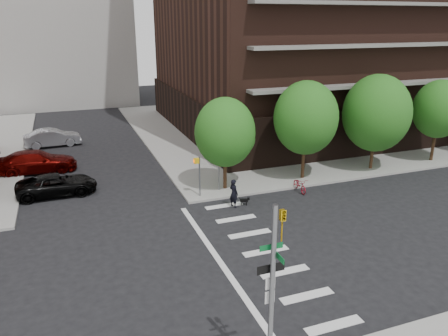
# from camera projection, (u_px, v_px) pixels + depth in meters

# --- Properties ---
(ground) EXTENTS (120.00, 120.00, 0.00)m
(ground) POSITION_uv_depth(u_px,v_px,m) (209.00, 262.00, 20.90)
(ground) COLOR black
(ground) RESTS_ON ground
(sidewalk_ne) EXTENTS (39.00, 33.00, 0.15)m
(sidewalk_ne) POSITION_uv_depth(u_px,v_px,m) (316.00, 123.00, 48.49)
(sidewalk_ne) COLOR gray
(sidewalk_ne) RESTS_ON ground
(crosswalk) EXTENTS (3.85, 13.00, 0.01)m
(crosswalk) POSITION_uv_depth(u_px,v_px,m) (251.00, 254.00, 21.63)
(crosswalk) COLOR silver
(crosswalk) RESTS_ON ground
(tree_a) EXTENTS (4.00, 4.00, 5.90)m
(tree_a) POSITION_uv_depth(u_px,v_px,m) (225.00, 132.00, 28.46)
(tree_a) COLOR #301E11
(tree_a) RESTS_ON sidewalk_ne
(tree_b) EXTENTS (4.50, 4.50, 6.65)m
(tree_b) POSITION_uv_depth(u_px,v_px,m) (306.00, 118.00, 30.28)
(tree_b) COLOR #301E11
(tree_b) RESTS_ON sidewalk_ne
(tree_c) EXTENTS (5.00, 5.00, 6.80)m
(tree_c) POSITION_uv_depth(u_px,v_px,m) (377.00, 113.00, 32.29)
(tree_c) COLOR #301E11
(tree_c) RESTS_ON sidewalk_ne
(tree_d) EXTENTS (4.00, 4.00, 6.20)m
(tree_d) POSITION_uv_depth(u_px,v_px,m) (439.00, 109.00, 34.30)
(tree_d) COLOR #301E11
(tree_d) RESTS_ON sidewalk_ne
(traffic_signal) EXTENTS (0.90, 0.75, 6.00)m
(traffic_signal) POSITION_uv_depth(u_px,v_px,m) (272.00, 309.00, 13.23)
(traffic_signal) COLOR slate
(traffic_signal) RESTS_ON sidewalk_s
(pedestrian_signal) EXTENTS (2.18, 0.67, 2.60)m
(pedestrian_signal) POSITION_uv_depth(u_px,v_px,m) (204.00, 170.00, 28.09)
(pedestrian_signal) COLOR slate
(pedestrian_signal) RESTS_ON sidewalk_ne
(parked_car_black) EXTENTS (2.40, 5.10, 1.41)m
(parked_car_black) POSITION_uv_depth(u_px,v_px,m) (57.00, 185.00, 28.72)
(parked_car_black) COLOR black
(parked_car_black) RESTS_ON ground
(parked_car_maroon) EXTENTS (2.51, 5.84, 1.68)m
(parked_car_maroon) POSITION_uv_depth(u_px,v_px,m) (36.00, 162.00, 33.00)
(parked_car_maroon) COLOR #470402
(parked_car_maroon) RESTS_ON ground
(parked_car_silver) EXTENTS (2.08, 5.04, 1.62)m
(parked_car_silver) POSITION_uv_depth(u_px,v_px,m) (53.00, 138.00, 39.78)
(parked_car_silver) COLOR #A1A2A9
(parked_car_silver) RESTS_ON ground
(scooter) EXTENTS (0.77, 1.85, 0.95)m
(scooter) POSITION_uv_depth(u_px,v_px,m) (300.00, 185.00, 29.36)
(scooter) COLOR maroon
(scooter) RESTS_ON ground
(dog_walker) EXTENTS (0.78, 0.66, 1.81)m
(dog_walker) POSITION_uv_depth(u_px,v_px,m) (234.00, 193.00, 26.79)
(dog_walker) COLOR black
(dog_walker) RESTS_ON ground
(dog) EXTENTS (0.60, 0.34, 0.50)m
(dog) POSITION_uv_depth(u_px,v_px,m) (245.00, 200.00, 27.24)
(dog) COLOR black
(dog) RESTS_ON ground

